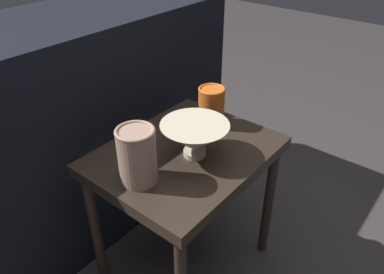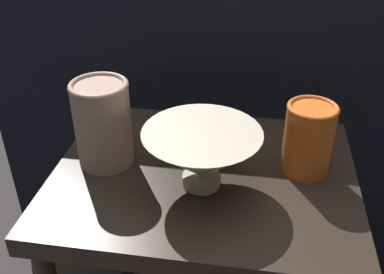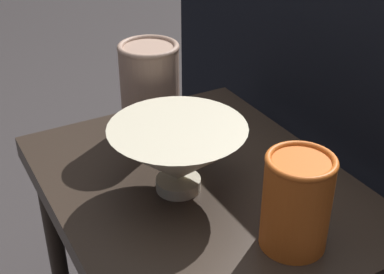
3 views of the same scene
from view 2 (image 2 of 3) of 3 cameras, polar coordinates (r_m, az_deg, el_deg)
name	(u,v)px [view 2 (image 2 of 3)]	position (r m, az deg, el deg)	size (l,w,h in m)	color
table	(204,201)	(0.93, 1.49, -8.10)	(0.59, 0.47, 0.55)	#2D231C
couch_backdrop	(228,95)	(1.41, 4.54, 5.38)	(1.27, 0.50, 0.90)	black
bowl	(202,155)	(0.81, 1.29, -2.33)	(0.22, 0.22, 0.11)	beige
vase_textured_left	(103,122)	(0.88, -11.27, 1.84)	(0.11, 0.11, 0.17)	tan
vase_colorful_right	(308,138)	(0.88, 14.56, -0.07)	(0.09, 0.09, 0.14)	orange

